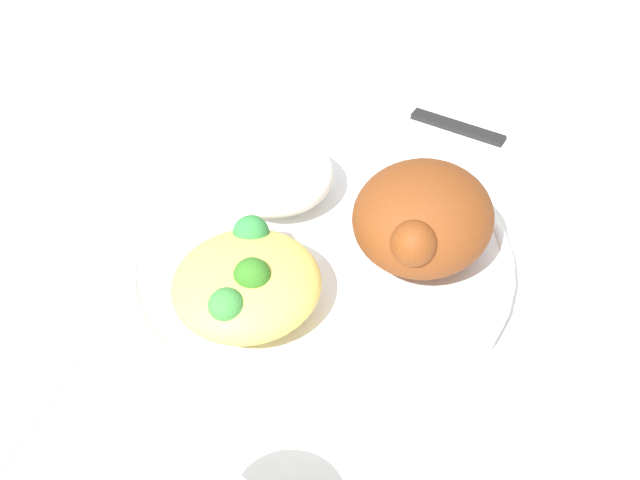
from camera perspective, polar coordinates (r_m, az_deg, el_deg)
ground_plane at (r=0.56m, az=0.00°, el=-1.84°), size 2.00×2.00×0.00m
plate at (r=0.55m, az=0.00°, el=-1.28°), size 0.26×0.26×0.01m
roasted_chicken at (r=0.53m, az=7.10°, el=1.47°), size 0.10×0.09×0.06m
rice_pile at (r=0.58m, az=-3.09°, el=4.55°), size 0.08×0.08×0.04m
mac_cheese_with_broccoli at (r=0.50m, az=-5.20°, el=-2.93°), size 0.09×0.09×0.04m
fork at (r=0.66m, az=11.09°, el=5.50°), size 0.03×0.14×0.01m
knife at (r=0.68m, az=12.77°, el=6.65°), size 0.03×0.19×0.01m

